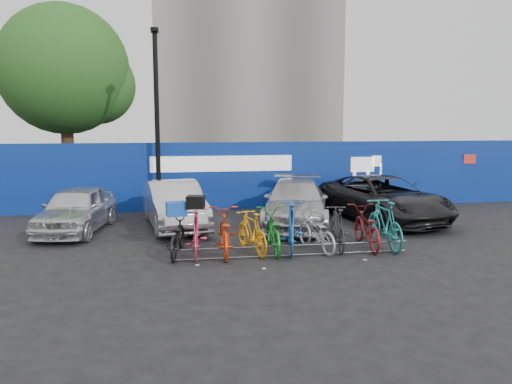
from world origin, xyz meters
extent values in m
plane|color=black|center=(0.00, 0.00, 0.00)|extent=(100.00, 100.00, 0.00)
cube|color=navy|center=(0.00, 6.00, 1.20)|extent=(22.00, 0.15, 2.40)
cube|color=white|center=(-1.00, 5.90, 1.65)|extent=(5.00, 0.02, 0.55)
cube|color=white|center=(4.20, 5.90, 1.55)|extent=(1.20, 0.02, 0.90)
cube|color=red|center=(8.50, 5.90, 1.70)|extent=(0.50, 0.02, 0.35)
cylinder|color=#382314|center=(-7.00, 10.00, 2.00)|extent=(0.50, 0.50, 4.00)
sphere|color=#26571B|center=(-7.00, 10.00, 5.20)|extent=(5.20, 5.20, 5.20)
sphere|color=#26571B|center=(-5.80, 10.30, 4.60)|extent=(3.20, 3.20, 3.20)
cylinder|color=black|center=(-3.20, 5.40, 3.00)|extent=(0.16, 0.16, 6.00)
cube|color=black|center=(-3.20, 5.40, 6.05)|extent=(0.25, 0.50, 0.12)
cylinder|color=#595B60|center=(0.00, -0.60, 0.28)|extent=(5.60, 0.03, 0.03)
cylinder|color=#595B60|center=(0.00, -0.60, 0.05)|extent=(5.60, 0.03, 0.03)
cylinder|color=#595B60|center=(-2.60, -0.60, 0.14)|extent=(0.03, 0.03, 0.28)
cylinder|color=#595B60|center=(-1.30, -0.60, 0.14)|extent=(0.03, 0.03, 0.28)
cylinder|color=#595B60|center=(0.00, -0.60, 0.14)|extent=(0.03, 0.03, 0.28)
cylinder|color=#595B60|center=(1.30, -0.60, 0.14)|extent=(0.03, 0.03, 0.28)
cylinder|color=#595B60|center=(2.60, -0.60, 0.14)|extent=(0.03, 0.03, 0.28)
imported|color=silver|center=(-5.45, 3.02, 0.65)|extent=(2.09, 4.02, 1.31)
imported|color=#AEAEB3|center=(-2.69, 3.17, 0.68)|extent=(2.09, 4.33, 1.37)
imported|color=#B0B1B6|center=(0.97, 3.01, 0.68)|extent=(3.04, 5.00, 1.35)
imported|color=black|center=(3.85, 3.17, 0.71)|extent=(3.38, 5.47, 1.41)
imported|color=black|center=(-2.63, -0.03, 0.48)|extent=(0.90, 1.90, 0.96)
imported|color=#CB3762|center=(-2.18, -0.10, 0.57)|extent=(0.64, 1.91, 1.13)
imported|color=red|center=(-1.53, -0.09, 0.53)|extent=(0.83, 2.07, 1.07)
imported|color=#FEA409|center=(-0.87, -0.09, 0.51)|extent=(0.90, 1.76, 1.02)
imported|color=#197224|center=(-0.34, -0.02, 0.51)|extent=(0.79, 1.99, 1.03)
imported|color=#1C59AA|center=(0.11, -0.07, 0.61)|extent=(0.98, 2.12, 1.23)
imported|color=#9FA2A6|center=(0.71, -0.11, 0.46)|extent=(1.01, 1.83, 0.91)
imported|color=#27272A|center=(1.28, -0.07, 0.53)|extent=(0.76, 1.83, 1.07)
imported|color=maroon|center=(2.03, -0.04, 0.52)|extent=(0.84, 2.03, 1.04)
imported|color=teal|center=(2.47, -0.12, 0.61)|extent=(0.61, 2.04, 1.22)
cube|color=#144DB2|center=(-2.63, -0.03, 1.12)|extent=(0.50, 0.41, 0.32)
cube|color=black|center=(-2.18, -0.10, 1.28)|extent=(0.47, 0.43, 0.29)
camera|label=1|loc=(-2.63, -11.60, 3.14)|focal=35.00mm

